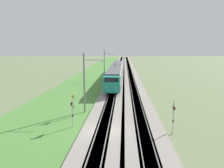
# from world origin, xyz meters

# --- Properties ---
(ground_plane) EXTENTS (400.00, 400.00, 0.00)m
(ground_plane) POSITION_xyz_m (0.00, 0.00, 0.00)
(ground_plane) COLOR #6B7A51
(ballast_main) EXTENTS (240.00, 4.40, 0.30)m
(ballast_main) POSITION_xyz_m (50.00, 0.00, 0.15)
(ballast_main) COLOR gray
(ballast_main) RESTS_ON ground
(ballast_adjacent) EXTENTS (240.00, 4.40, 0.30)m
(ballast_adjacent) POSITION_xyz_m (50.00, -4.04, 0.15)
(ballast_adjacent) COLOR gray
(ballast_adjacent) RESTS_ON ground
(track_main) EXTENTS (240.00, 1.57, 0.45)m
(track_main) POSITION_xyz_m (50.00, 0.00, 0.16)
(track_main) COLOR #4C4238
(track_main) RESTS_ON ground
(track_adjacent) EXTENTS (240.00, 1.57, 0.45)m
(track_adjacent) POSITION_xyz_m (50.00, -4.04, 0.16)
(track_adjacent) COLOR #4C4238
(track_adjacent) RESTS_ON ground
(grass_verge) EXTENTS (240.00, 13.51, 0.12)m
(grass_verge) POSITION_xyz_m (50.00, 6.08, 0.06)
(grass_verge) COLOR #4C8438
(grass_verge) RESTS_ON ground
(passenger_train) EXTENTS (42.15, 2.97, 5.00)m
(passenger_train) POSITION_xyz_m (36.01, 0.00, 2.34)
(passenger_train) COLOR teal
(passenger_train) RESTS_ON ground
(crossing_signal_near) EXTENTS (0.70, 0.23, 3.41)m
(crossing_signal_near) POSITION_xyz_m (1.21, 3.33, 2.08)
(crossing_signal_near) COLOR beige
(crossing_signal_near) RESTS_ON ground
(crossing_signal_far) EXTENTS (0.70, 0.23, 3.40)m
(crossing_signal_far) POSITION_xyz_m (0.16, -6.96, 2.07)
(crossing_signal_far) COLOR beige
(crossing_signal_far) RESTS_ON ground
(crossing_signal_aux) EXTENTS (0.70, 0.23, 3.28)m
(crossing_signal_aux) POSITION_xyz_m (4.66, 4.05, 1.99)
(crossing_signal_aux) COLOR beige
(crossing_signal_aux) RESTS_ON ground
(catenary_mast_near) EXTENTS (0.22, 2.56, 7.82)m
(catenary_mast_near) POSITION_xyz_m (6.70, 2.95, 4.05)
(catenary_mast_near) COLOR slate
(catenary_mast_near) RESTS_ON ground
(catenary_mast_mid) EXTENTS (0.22, 2.56, 7.77)m
(catenary_mast_mid) POSITION_xyz_m (35.11, 2.95, 4.02)
(catenary_mast_mid) COLOR slate
(catenary_mast_mid) RESTS_ON ground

